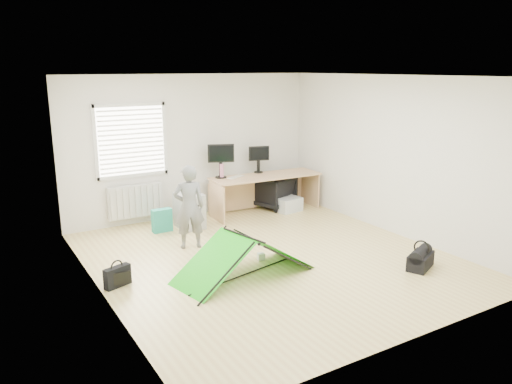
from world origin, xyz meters
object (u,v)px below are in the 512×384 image
filing_cabinet (189,210)px  person (189,207)px  duffel_bag (420,261)px  monitor_left (221,165)px  desk (266,194)px  monitor_right (258,163)px  storage_crate (288,204)px  thermos (222,171)px  kite (244,256)px  office_chair (273,192)px  laptop_bag (117,277)px

filing_cabinet → person: (-0.41, -0.96, 0.36)m
person → duffel_bag: size_ratio=2.68×
monitor_left → person: size_ratio=0.37×
filing_cabinet → duffel_bag: size_ratio=1.25×
desk → person: (-2.11, -1.07, 0.30)m
monitor_right → storage_crate: monitor_right is taller
filing_cabinet → duffel_bag: 4.05m
duffel_bag → thermos: bearing=83.4°
monitor_right → desk: bearing=-76.5°
kite → duffel_bag: (2.31, -1.08, -0.19)m
monitor_left → thermos: size_ratio=1.83×
thermos → filing_cabinet: bearing=-156.7°
filing_cabinet → storage_crate: bearing=-3.8°
thermos → duffel_bag: 4.10m
storage_crate → office_chair: bearing=105.1°
office_chair → duffel_bag: size_ratio=1.44×
desk → office_chair: size_ratio=3.02×
desk → laptop_bag: (-3.53, -1.93, -0.24)m
filing_cabinet → monitor_right: bearing=11.9°
kite → laptop_bag: kite is taller
monitor_right → laptop_bag: bearing=-131.2°
monitor_right → person: person is taller
office_chair → person: 2.77m
thermos → kite: thermos is taller
desk → monitor_right: size_ratio=5.32×
thermos → office_chair: thermos is taller
kite → storage_crate: 3.31m
thermos → person: (-1.27, -1.33, -0.21)m
kite → storage_crate: (2.35, 2.32, -0.16)m
person → storage_crate: size_ratio=2.73×
laptop_bag → duffel_bag: 4.25m
desk → filing_cabinet: 1.70m
person → kite: 1.49m
kite → monitor_right: bearing=43.1°
kite → duffel_bag: size_ratio=3.77×
kite → desk: bearing=40.1°
office_chair → kite: 3.52m
monitor_right → laptop_bag: size_ratio=1.12×
filing_cabinet → storage_crate: filing_cabinet is taller
laptop_bag → duffel_bag: (3.91, -1.64, -0.03)m
monitor_right → office_chair: (0.31, -0.09, -0.62)m
monitor_right → office_chair: monitor_right is taller
monitor_right → storage_crate: 1.03m
desk → storage_crate: 0.52m
monitor_left → kite: 3.06m
monitor_left → duffel_bag: monitor_left is taller
office_chair → storage_crate: size_ratio=1.47×
thermos → office_chair: size_ratio=0.38×
office_chair → kite: bearing=32.1°
monitor_left → laptop_bag: 3.58m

